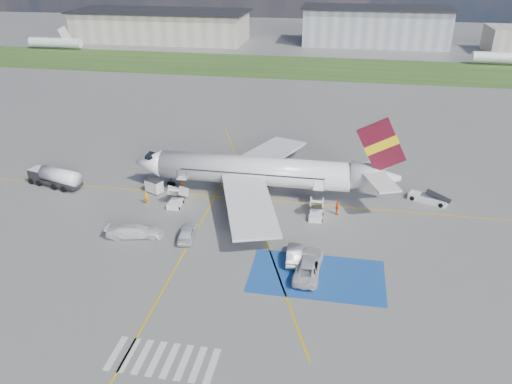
% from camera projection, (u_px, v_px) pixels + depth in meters
% --- Properties ---
extents(ground, '(400.00, 400.00, 0.00)m').
position_uv_depth(ground, '(232.00, 246.00, 57.08)').
color(ground, '#60605E').
rests_on(ground, ground).
extents(grass_strip, '(400.00, 30.00, 0.01)m').
position_uv_depth(grass_strip, '(305.00, 67.00, 140.87)').
color(grass_strip, '#2D4C1E').
rests_on(grass_strip, ground).
extents(taxiway_line_main, '(120.00, 0.20, 0.01)m').
position_uv_depth(taxiway_line_main, '(251.00, 199.00, 67.66)').
color(taxiway_line_main, gold).
rests_on(taxiway_line_main, ground).
extents(taxiway_line_cross, '(0.20, 60.00, 0.01)m').
position_uv_depth(taxiway_line_cross, '(160.00, 296.00, 49.05)').
color(taxiway_line_cross, gold).
rests_on(taxiway_line_cross, ground).
extents(taxiway_line_diag, '(20.71, 56.45, 0.01)m').
position_uv_depth(taxiway_line_diag, '(251.00, 199.00, 67.66)').
color(taxiway_line_diag, gold).
rests_on(taxiway_line_diag, ground).
extents(staging_box, '(14.00, 8.00, 0.01)m').
position_uv_depth(staging_box, '(317.00, 276.00, 51.96)').
color(staging_box, '#184793').
rests_on(staging_box, ground).
extents(crosswalk, '(9.00, 4.00, 0.01)m').
position_uv_depth(crosswalk, '(163.00, 360.00, 41.49)').
color(crosswalk, silver).
rests_on(crosswalk, ground).
extents(terminal_west, '(60.00, 22.00, 10.00)m').
position_uv_depth(terminal_west, '(161.00, 26.00, 178.24)').
color(terminal_west, gray).
rests_on(terminal_west, ground).
extents(terminal_centre, '(48.00, 18.00, 12.00)m').
position_uv_depth(terminal_centre, '(375.00, 27.00, 170.32)').
color(terminal_centre, gray).
rests_on(terminal_centre, ground).
extents(airliner, '(36.81, 32.95, 11.92)m').
position_uv_depth(airliner, '(265.00, 171.00, 67.68)').
color(airliner, silver).
rests_on(airliner, ground).
extents(airstairs_fwd, '(1.90, 5.20, 3.60)m').
position_uv_depth(airstairs_fwd, '(176.00, 201.00, 65.98)').
color(airstairs_fwd, silver).
rests_on(airstairs_fwd, ground).
extents(airstairs_aft, '(1.90, 5.20, 3.60)m').
position_uv_depth(airstairs_aft, '(316.00, 212.00, 63.05)').
color(airstairs_aft, silver).
rests_on(airstairs_aft, ground).
extents(fuel_tanker, '(8.62, 4.30, 2.85)m').
position_uv_depth(fuel_tanker, '(55.00, 179.00, 70.86)').
color(fuel_tanker, black).
rests_on(fuel_tanker, ground).
extents(gpu_cart, '(2.65, 2.23, 1.90)m').
position_uv_depth(gpu_cart, '(154.00, 187.00, 69.23)').
color(gpu_cart, silver).
rests_on(gpu_cart, ground).
extents(belt_loader, '(5.58, 3.58, 1.62)m').
position_uv_depth(belt_loader, '(428.00, 199.00, 66.89)').
color(belt_loader, silver).
rests_on(belt_loader, ground).
extents(car_silver_a, '(2.48, 4.90, 1.60)m').
position_uv_depth(car_silver_a, '(187.00, 232.00, 58.36)').
color(car_silver_a, silver).
rests_on(car_silver_a, ground).
extents(car_silver_b, '(1.85, 4.71, 1.53)m').
position_uv_depth(car_silver_b, '(295.00, 254.00, 54.29)').
color(car_silver_b, '#B9BCC1').
rests_on(car_silver_b, ground).
extents(van_white_a, '(2.84, 5.75, 2.12)m').
position_uv_depth(van_white_a, '(309.00, 263.00, 52.25)').
color(van_white_a, silver).
rests_on(van_white_a, ground).
extents(van_white_b, '(5.37, 3.02, 1.99)m').
position_uv_depth(van_white_b, '(135.00, 229.00, 58.58)').
color(van_white_b, silver).
rests_on(van_white_b, ground).
extents(crew_fwd, '(0.72, 0.54, 1.80)m').
position_uv_depth(crew_fwd, '(146.00, 198.00, 66.15)').
color(crew_fwd, orange).
rests_on(crew_fwd, ground).
extents(crew_nose, '(0.82, 0.97, 1.75)m').
position_uv_depth(crew_nose, '(182.00, 188.00, 68.75)').
color(crew_nose, orange).
rests_on(crew_nose, ground).
extents(crew_aft, '(0.76, 1.20, 1.90)m').
position_uv_depth(crew_aft, '(337.00, 208.00, 63.45)').
color(crew_aft, '#EE5B0C').
rests_on(crew_aft, ground).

